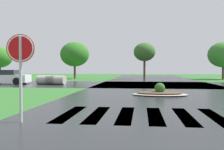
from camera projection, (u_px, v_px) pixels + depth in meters
name	position (u px, v px, depth m)	size (l,w,h in m)	color
asphalt_roadway	(168.00, 98.00, 12.32)	(10.54, 80.00, 0.01)	#232628
asphalt_cross_road	(156.00, 85.00, 22.47)	(90.00, 9.48, 0.01)	#232628
crosswalk_stripes	(185.00, 116.00, 7.68)	(7.65, 3.03, 0.01)	white
stop_sign	(21.00, 57.00, 6.77)	(0.76, 0.13, 2.38)	#B2B5BA
median_island	(160.00, 93.00, 13.56)	(2.95, 1.70, 0.68)	#9E9B93
car_blue_compact	(4.00, 77.00, 22.99)	(4.67, 2.54, 1.31)	silver
drainage_pipe_stack	(51.00, 80.00, 22.39)	(2.70, 1.17, 0.82)	#9E9B93
background_treeline	(148.00, 53.00, 33.51)	(44.42, 4.59, 5.67)	#4C3823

